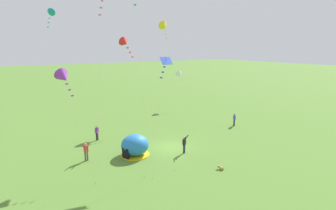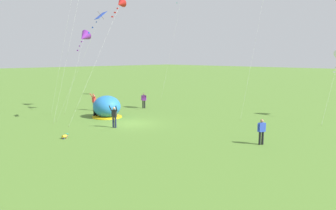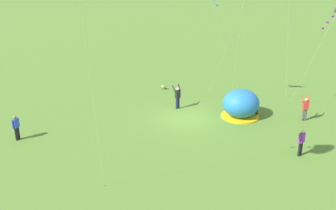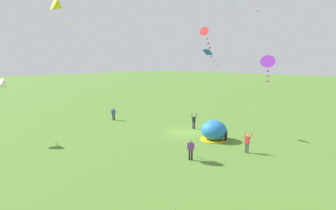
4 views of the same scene
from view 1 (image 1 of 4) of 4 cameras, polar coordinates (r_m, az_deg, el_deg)
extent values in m
plane|color=#517A2D|center=(28.07, 0.51, -9.22)|extent=(300.00, 300.00, 0.00)
ellipsoid|color=#2672BF|center=(26.03, -7.21, -8.63)|extent=(2.70, 2.60, 2.10)
cylinder|color=yellow|center=(26.40, -7.15, -10.65)|extent=(2.81, 2.81, 0.10)
cube|color=black|center=(25.41, -9.26, -10.45)|extent=(0.37, 0.80, 1.10)
cylinder|color=gold|center=(23.72, 11.55, -13.28)|extent=(0.30, 0.37, 0.22)
sphere|color=#9E7051|center=(23.82, 10.99, -13.06)|extent=(0.19, 0.19, 0.19)
cylinder|color=#338C59|center=(23.78, 11.00, -12.87)|extent=(0.24, 0.24, 0.06)
cylinder|color=#9E7051|center=(23.73, 11.16, -13.48)|extent=(0.07, 0.07, 0.17)
cylinder|color=#9E7051|center=(23.89, 11.40, -13.31)|extent=(0.07, 0.07, 0.17)
cylinder|color=navy|center=(23.65, 11.70, -13.65)|extent=(0.09, 0.09, 0.13)
cylinder|color=navy|center=(23.78, 11.89, -13.51)|extent=(0.09, 0.09, 0.13)
cylinder|color=black|center=(36.37, 14.23, -3.78)|extent=(0.15, 0.15, 0.88)
cylinder|color=black|center=(36.55, 14.16, -3.69)|extent=(0.15, 0.15, 0.88)
cube|color=blue|center=(36.27, 14.25, -2.61)|extent=(0.41, 0.45, 0.60)
sphere|color=#9E7051|center=(36.16, 14.29, -1.95)|extent=(0.22, 0.22, 0.22)
cylinder|color=blue|center=(36.03, 14.34, -2.71)|extent=(0.09, 0.09, 0.58)
cylinder|color=blue|center=(36.50, 14.17, -2.51)|extent=(0.09, 0.09, 0.58)
cylinder|color=black|center=(30.99, -15.28, -6.69)|extent=(0.15, 0.15, 0.88)
cylinder|color=black|center=(31.14, -15.07, -6.58)|extent=(0.15, 0.15, 0.88)
cube|color=purple|center=(30.83, -15.25, -5.33)|extent=(0.45, 0.42, 0.60)
sphere|color=beige|center=(30.71, -15.30, -4.57)|extent=(0.22, 0.22, 0.22)
cylinder|color=purple|center=(30.64, -15.53, -5.46)|extent=(0.09, 0.09, 0.58)
cylinder|color=purple|center=(31.03, -14.98, -5.21)|extent=(0.09, 0.09, 0.58)
cylinder|color=#1E2347|center=(26.65, 3.62, -9.44)|extent=(0.15, 0.15, 0.88)
cylinder|color=#1E2347|center=(26.48, 3.45, -9.59)|extent=(0.15, 0.15, 0.88)
cube|color=black|center=(26.30, 3.56, -8.02)|extent=(0.45, 0.40, 0.60)
sphere|color=tan|center=(26.15, 3.57, -7.14)|extent=(0.22, 0.22, 0.22)
cylinder|color=black|center=(26.32, 4.10, -6.94)|extent=(0.31, 0.35, 0.50)
cylinder|color=black|center=(25.86, 3.65, -7.30)|extent=(0.22, 0.39, 0.50)
cylinder|color=#4C4C51|center=(26.03, -17.13, -10.55)|extent=(0.15, 0.15, 0.88)
cylinder|color=#4C4C51|center=(25.99, -17.56, -10.62)|extent=(0.15, 0.15, 0.88)
cube|color=red|center=(25.74, -17.45, -9.07)|extent=(0.38, 0.24, 0.60)
sphere|color=tan|center=(25.59, -17.51, -8.17)|extent=(0.22, 0.22, 0.22)
cylinder|color=red|center=(25.50, -16.85, -8.12)|extent=(0.15, 0.39, 0.50)
cylinder|color=red|center=(25.38, -18.00, -8.30)|extent=(0.15, 0.39, 0.50)
cylinder|color=silver|center=(21.13, -14.68, 3.61)|extent=(2.30, 2.41, 14.54)
cylinder|color=brown|center=(22.01, -15.53, -16.06)|extent=(0.03, 0.03, 0.06)
cube|color=pink|center=(22.38, -14.12, 21.16)|extent=(0.18, 0.18, 0.12)
cube|color=pink|center=(22.04, -14.37, 19.84)|extent=(0.21, 0.13, 0.12)
cube|color=pink|center=(21.71, -14.63, 18.47)|extent=(0.18, 0.18, 0.12)
cylinder|color=silver|center=(23.09, -18.85, -4.35)|extent=(1.12, 3.23, 7.92)
cylinder|color=brown|center=(23.19, -15.77, -14.53)|extent=(0.03, 0.03, 0.06)
cone|color=purple|center=(23.77, -21.78, 5.65)|extent=(1.57, 1.76, 1.52)
cube|color=purple|center=(23.48, -21.18, 4.30)|extent=(0.21, 0.11, 0.12)
cube|color=purple|center=(23.25, -20.65, 3.12)|extent=(0.20, 0.07, 0.12)
cube|color=purple|center=(23.04, -20.12, 1.91)|extent=(0.21, 0.12, 0.12)
cylinder|color=silver|center=(21.45, -5.78, 5.19)|extent=(0.36, 3.98, 15.36)
cylinder|color=brown|center=(22.02, -3.32, -15.57)|extent=(0.03, 0.03, 0.06)
cube|color=green|center=(22.48, -7.19, 20.81)|extent=(0.21, 0.12, 0.12)
cylinder|color=silver|center=(36.42, -24.38, 6.52)|extent=(1.84, 2.42, 14.59)
cylinder|color=brown|center=(36.47, -24.49, -5.17)|extent=(0.03, 0.03, 0.06)
cone|color=teal|center=(37.85, -24.28, 17.81)|extent=(1.43, 1.44, 1.20)
cube|color=teal|center=(37.50, -24.43, 16.84)|extent=(0.16, 0.20, 0.12)
cube|color=teal|center=(37.21, -24.55, 15.99)|extent=(0.20, 0.17, 0.12)
cube|color=teal|center=(36.92, -24.68, 15.14)|extent=(0.18, 0.19, 0.12)
cylinder|color=silver|center=(23.83, -4.32, 0.39)|extent=(1.34, 6.57, 10.81)
cylinder|color=brown|center=(23.27, 1.35, -13.93)|extent=(0.03, 0.03, 0.06)
cone|color=red|center=(25.98, -9.39, 13.26)|extent=(1.09, 1.17, 1.12)
cube|color=red|center=(25.62, -8.79, 12.20)|extent=(0.20, 0.07, 0.12)
cube|color=red|center=(25.33, -8.27, 11.27)|extent=(0.21, 0.14, 0.12)
cube|color=red|center=(25.05, -7.75, 10.32)|extent=(0.20, 0.16, 0.12)
cylinder|color=silver|center=(22.44, -2.66, -2.46)|extent=(3.74, 2.57, 9.20)
cylinder|color=brown|center=(22.23, -5.15, -15.32)|extent=(0.03, 0.03, 0.06)
cube|color=blue|center=(23.77, -0.39, 9.63)|extent=(1.11, 0.95, 0.64)
cylinder|color=#332314|center=(23.77, -0.39, 9.65)|extent=(0.45, 0.32, 0.65)
cube|color=blue|center=(23.43, -0.80, 8.31)|extent=(0.20, 0.16, 0.12)
cube|color=blue|center=(23.14, -1.15, 7.16)|extent=(0.17, 0.20, 0.12)
cube|color=blue|center=(22.87, -1.50, 5.98)|extent=(0.17, 0.20, 0.12)
cylinder|color=silver|center=(37.71, 0.15, 6.80)|extent=(0.39, 3.19, 13.30)
cylinder|color=brown|center=(37.54, 1.21, -3.52)|extent=(0.03, 0.03, 0.06)
cone|color=yellow|center=(39.08, -0.92, 16.76)|extent=(1.44, 1.46, 1.53)
cube|color=yellow|center=(38.72, -0.69, 15.85)|extent=(0.21, 0.14, 0.12)
cube|color=yellow|center=(38.43, -0.50, 15.07)|extent=(0.21, 0.08, 0.12)
cube|color=yellow|center=(38.14, -0.30, 14.27)|extent=(0.21, 0.10, 0.12)
cylinder|color=silver|center=(44.22, 4.07, 2.67)|extent=(0.30, 3.90, 5.74)
cylinder|color=brown|center=(43.38, 5.70, -1.39)|extent=(0.03, 0.03, 0.06)
cone|color=white|center=(45.31, 2.51, 6.59)|extent=(1.27, 1.55, 1.51)
cube|color=white|center=(45.03, 2.85, 5.94)|extent=(0.20, 0.07, 0.12)
cube|color=white|center=(44.80, 3.14, 5.37)|extent=(0.21, 0.08, 0.12)
cube|color=white|center=(44.58, 3.44, 4.81)|extent=(0.21, 0.14, 0.12)
camera|label=2|loc=(37.20, 49.82, 0.99)|focal=35.00mm
camera|label=3|loc=(51.56, -11.19, 13.69)|focal=42.00mm
camera|label=4|loc=(44.97, -38.72, 6.94)|focal=28.00mm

